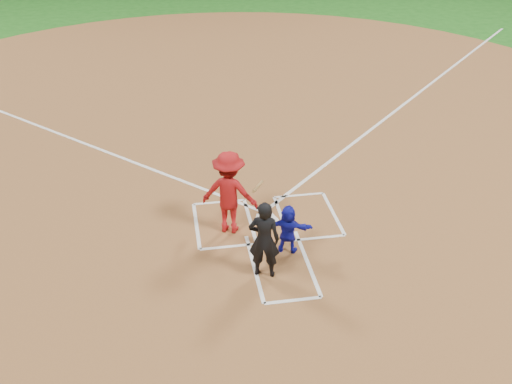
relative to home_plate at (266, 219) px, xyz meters
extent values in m
plane|color=#195916|center=(0.00, 0.00, -0.02)|extent=(120.00, 120.00, 0.00)
cylinder|color=brown|center=(0.00, 6.00, -0.01)|extent=(28.00, 28.00, 0.01)
cylinder|color=white|center=(0.00, 0.00, 0.00)|extent=(0.60, 0.60, 0.02)
imported|color=#1619B4|center=(0.23, -1.24, 0.53)|extent=(1.05, 0.65, 1.08)
imported|color=black|center=(-0.40, -1.93, 0.82)|extent=(0.69, 0.55, 1.66)
cube|color=white|center=(-0.98, 0.92, -0.01)|extent=(1.22, 0.08, 0.01)
cube|color=white|center=(-0.98, -0.92, -0.01)|extent=(1.22, 0.08, 0.01)
cube|color=white|center=(-0.37, 0.00, -0.01)|extent=(0.08, 1.83, 0.01)
cube|color=white|center=(-1.59, 0.00, -0.01)|extent=(0.08, 1.83, 0.01)
cube|color=white|center=(0.98, 0.92, -0.01)|extent=(1.22, 0.08, 0.01)
cube|color=white|center=(0.98, -0.92, -0.01)|extent=(1.22, 0.08, 0.01)
cube|color=white|center=(0.37, 0.00, -0.01)|extent=(0.08, 1.83, 0.01)
cube|color=white|center=(1.59, 0.00, -0.01)|extent=(0.08, 1.83, 0.01)
cube|color=white|center=(-0.55, -1.70, -0.01)|extent=(0.08, 2.20, 0.01)
cube|color=white|center=(0.55, -1.70, -0.01)|extent=(0.08, 2.20, 0.01)
cube|color=white|center=(0.00, -2.80, -0.01)|extent=(1.10, 0.08, 0.01)
cube|color=white|center=(7.07, 7.37, -0.01)|extent=(14.21, 14.21, 0.01)
cube|color=white|center=(-7.07, 7.37, -0.01)|extent=(14.21, 14.21, 0.01)
imported|color=#A71214|center=(-0.86, -0.27, 0.94)|extent=(1.40, 1.10, 1.90)
cylinder|color=olive|center=(-0.26, -0.42, 1.13)|extent=(0.39, 0.80, 0.28)
camera|label=1|loc=(-2.02, -10.70, 7.18)|focal=40.00mm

